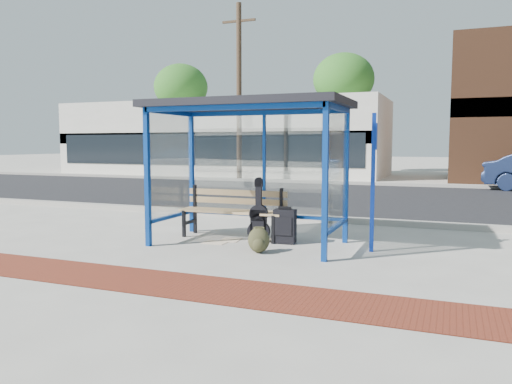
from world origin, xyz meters
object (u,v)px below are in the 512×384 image
at_px(bench, 233,209).
at_px(suitcase, 285,226).
at_px(backpack, 259,241).
at_px(guitar_bag, 259,220).

bearing_deg(bench, suitcase, -9.13).
bearing_deg(suitcase, bench, 165.87).
xyz_separation_m(bench, suitcase, (1.04, -0.17, -0.23)).
height_order(bench, backpack, bench).
relative_size(bench, suitcase, 3.07).
bearing_deg(bench, backpack, -48.78).
xyz_separation_m(bench, guitar_bag, (0.59, -0.25, -0.13)).
bearing_deg(guitar_bag, suitcase, -1.34).
distance_m(suitcase, backpack, 0.88).
relative_size(guitar_bag, suitcase, 1.66).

